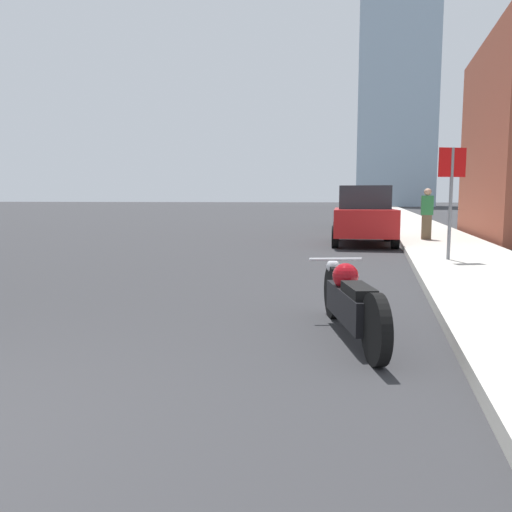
{
  "coord_description": "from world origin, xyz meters",
  "views": [
    {
      "loc": [
        2.88,
        -1.83,
        1.43
      ],
      "look_at": [
        1.19,
        5.15,
        0.6
      ],
      "focal_mm": 35.0,
      "sensor_mm": 36.0,
      "label": 1
    }
  ],
  "objects_px": {
    "parked_car_red": "(363,216)",
    "parked_car_black": "(368,211)",
    "motorcycle": "(350,301)",
    "stop_sign": "(451,184)",
    "pedestrian": "(427,214)"
  },
  "relations": [
    {
      "from": "parked_car_red",
      "to": "pedestrian",
      "type": "bearing_deg",
      "value": 11.3
    },
    {
      "from": "parked_car_red",
      "to": "pedestrian",
      "type": "xyz_separation_m",
      "value": [
        1.94,
        0.53,
        0.07
      ]
    },
    {
      "from": "parked_car_black",
      "to": "pedestrian",
      "type": "distance_m",
      "value": 9.97
    },
    {
      "from": "motorcycle",
      "to": "stop_sign",
      "type": "height_order",
      "value": "stop_sign"
    },
    {
      "from": "parked_car_black",
      "to": "pedestrian",
      "type": "height_order",
      "value": "pedestrian"
    },
    {
      "from": "stop_sign",
      "to": "pedestrian",
      "type": "distance_m",
      "value": 5.43
    },
    {
      "from": "motorcycle",
      "to": "stop_sign",
      "type": "relative_size",
      "value": 0.99
    },
    {
      "from": "parked_car_black",
      "to": "stop_sign",
      "type": "xyz_separation_m",
      "value": [
        1.93,
        -15.14,
        0.93
      ]
    },
    {
      "from": "parked_car_red",
      "to": "motorcycle",
      "type": "bearing_deg",
      "value": -93.11
    },
    {
      "from": "stop_sign",
      "to": "motorcycle",
      "type": "bearing_deg",
      "value": -106.16
    },
    {
      "from": "stop_sign",
      "to": "pedestrian",
      "type": "bearing_deg",
      "value": 89.59
    },
    {
      "from": "stop_sign",
      "to": "parked_car_black",
      "type": "bearing_deg",
      "value": 97.27
    },
    {
      "from": "parked_car_red",
      "to": "stop_sign",
      "type": "xyz_separation_m",
      "value": [
        1.9,
        -4.84,
        0.84
      ]
    },
    {
      "from": "parked_car_red",
      "to": "stop_sign",
      "type": "height_order",
      "value": "stop_sign"
    },
    {
      "from": "parked_car_red",
      "to": "parked_car_black",
      "type": "height_order",
      "value": "parked_car_red"
    }
  ]
}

